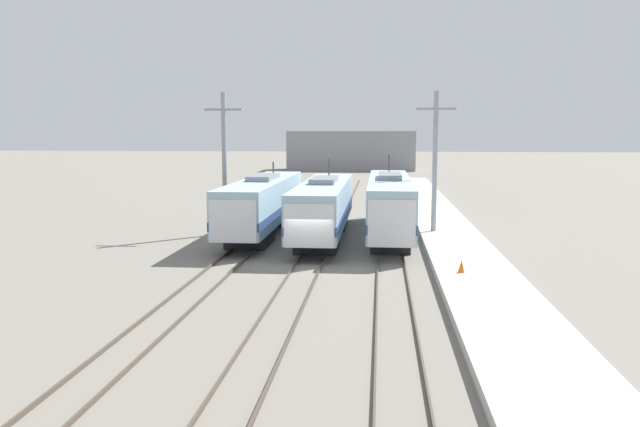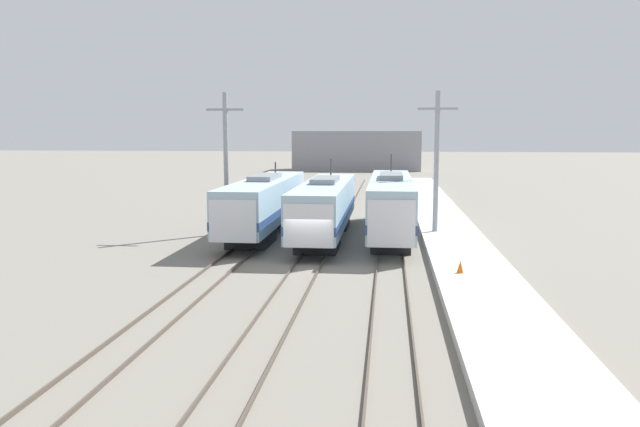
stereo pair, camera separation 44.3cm
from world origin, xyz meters
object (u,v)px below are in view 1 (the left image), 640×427
Objects in this scene: catenary_tower_right at (435,162)px; locomotive_far_left at (262,204)px; traffic_cone at (461,266)px; catenary_tower_left at (224,161)px; locomotive_center at (324,207)px; locomotive_far_right at (389,205)px.

locomotive_far_left is at bearing -179.78° from catenary_tower_right.
catenary_tower_left is at bearing 139.16° from traffic_cone.
locomotive_center reaches higher than locomotive_far_left.
locomotive_far_right is at bearing 11.91° from locomotive_center.
catenary_tower_right is (3.01, 0.33, 2.90)m from locomotive_far_right.
catenary_tower_right is (11.82, 0.04, 2.99)m from locomotive_far_left.
catenary_tower_right reaches higher than locomotive_far_left.
catenary_tower_left is 16.30× the size of traffic_cone.
traffic_cone is (14.73, -12.73, -4.40)m from catenary_tower_left.
catenary_tower_right is 16.30× the size of traffic_cone.
catenary_tower_left reaches higher than locomotive_center.
locomotive_far_left is 1.03× the size of locomotive_center.
locomotive_center is at bearing 123.85° from traffic_cone.
locomotive_center is 1.84× the size of catenary_tower_right.
locomotive_far_right is 1.92× the size of catenary_tower_right.
locomotive_far_left is at bearing 178.13° from locomotive_far_right.
traffic_cone is (7.70, -11.47, -1.38)m from locomotive_center.
catenary_tower_left is at bearing 169.84° from locomotive_center.
locomotive_center is at bearing -15.44° from locomotive_far_left.
catenary_tower_left is (-7.04, 1.26, 3.01)m from locomotive_center.
locomotive_far_right is 1.92× the size of catenary_tower_left.
traffic_cone is (3.29, -12.40, -1.50)m from locomotive_far_right.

